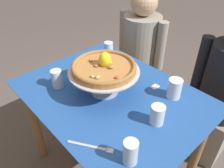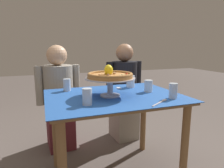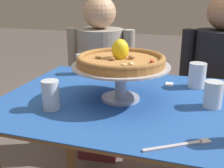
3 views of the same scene
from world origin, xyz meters
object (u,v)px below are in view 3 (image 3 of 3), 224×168
water_glass_front_left (51,97)px  diner_left (101,83)px  dinner_fork (181,145)px  water_glass_side_right (213,96)px  sugar_packet (169,84)px  pizza_stand (121,74)px  diner_right (215,95)px  water_glass_back_right (197,77)px  pizza (121,59)px  water_glass_back_left (82,65)px

water_glass_front_left → diner_left: 0.94m
water_glass_front_left → dinner_fork: 0.52m
water_glass_side_right → dinner_fork: size_ratio=0.55×
sugar_packet → diner_left: size_ratio=0.04×
sugar_packet → pizza_stand: bearing=-124.6°
diner_right → water_glass_side_right: bearing=-95.3°
water_glass_back_right → pizza: bearing=-139.4°
pizza_stand → water_glass_side_right: bearing=4.3°
dinner_fork → sugar_packet: size_ratio=3.84×
pizza → water_glass_back_right: (0.30, 0.26, -0.12)m
pizza → diner_right: bearing=58.7°
diner_left → water_glass_front_left: bearing=-82.3°
pizza → diner_left: diner_left is taller
pizza → diner_left: bearing=115.7°
sugar_packet → diner_left: 0.73m
pizza_stand → diner_right: size_ratio=0.34×
water_glass_back_right → water_glass_front_left: bearing=-140.4°
water_glass_back_right → water_glass_back_left: size_ratio=1.06×
water_glass_side_right → water_glass_front_left: 0.63m
pizza_stand → dinner_fork: (0.27, -0.30, -0.11)m
water_glass_back_left → water_glass_side_right: bearing=-22.5°
diner_right → water_glass_front_left: bearing=-126.6°
water_glass_back_left → diner_right: bearing=28.8°
sugar_packet → diner_right: size_ratio=0.04×
pizza → pizza_stand: bearing=-62.0°
sugar_packet → diner_right: 0.55m
water_glass_front_left → diner_left: (-0.12, 0.90, -0.24)m
water_glass_front_left → diner_right: (0.66, 0.88, -0.24)m
pizza → water_glass_back_left: (-0.30, 0.30, -0.13)m
dinner_fork → diner_right: (0.16, 1.01, -0.20)m
dinner_fork → diner_left: diner_left is taller
pizza_stand → sugar_packet: bearing=55.4°
pizza → water_glass_back_left: size_ratio=3.27×
water_glass_side_right → sugar_packet: size_ratio=2.10×
pizza → diner_left: 0.88m
pizza_stand → diner_left: diner_left is taller
pizza_stand → diner_right: (0.43, 0.71, -0.31)m
dinner_fork → diner_left: (-0.62, 1.03, -0.20)m
water_glass_back_right → sugar_packet: size_ratio=2.33×
diner_left → diner_right: size_ratio=0.99×
pizza_stand → pizza: pizza is taller
water_glass_front_left → water_glass_back_left: size_ratio=1.05×
pizza_stand → water_glass_back_left: size_ratio=3.64×
water_glass_side_right → diner_left: size_ratio=0.09×
diner_left → diner_right: (0.78, -0.02, 0.00)m
water_glass_back_right → water_glass_front_left: size_ratio=1.01×
pizza → water_glass_side_right: bearing=4.2°
water_glass_back_right → diner_left: size_ratio=0.10×
water_glass_side_right → diner_left: bearing=135.7°
diner_left → water_glass_back_right: bearing=-35.5°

